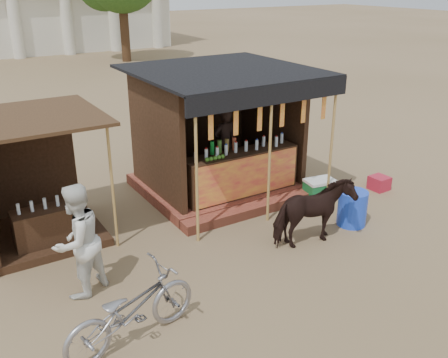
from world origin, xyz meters
TOP-DOWN VIEW (x-y plane):
  - ground at (0.00, 0.00)m, footprint 120.00×120.00m
  - main_stall at (1.01, 3.36)m, footprint 3.60×3.61m
  - secondary_stall at (-3.17, 3.24)m, footprint 2.40×2.40m
  - cow at (1.12, 0.34)m, footprint 1.53×0.81m
  - motorbike at (-2.68, -0.41)m, footprint 2.06×1.02m
  - bystander at (-2.91, 1.06)m, footprint 1.10×1.03m
  - blue_barrel at (2.32, 0.54)m, footprint 0.69×0.69m
  - red_crate at (4.13, 1.47)m, footprint 0.41×0.42m
  - cooler at (2.59, 1.79)m, footprint 0.70×0.53m

SIDE VIEW (x-z plane):
  - ground at x=0.00m, z-range 0.00..0.00m
  - red_crate at x=4.13m, z-range 0.00..0.31m
  - cooler at x=2.59m, z-range 0.00..0.46m
  - blue_barrel at x=2.32m, z-range 0.00..0.71m
  - motorbike at x=-2.68m, z-range 0.00..1.03m
  - cow at x=1.12m, z-range 0.00..1.25m
  - secondary_stall at x=-3.17m, z-range -0.34..2.04m
  - bystander at x=-2.91m, z-range 0.00..1.81m
  - main_stall at x=1.01m, z-range -0.37..2.41m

